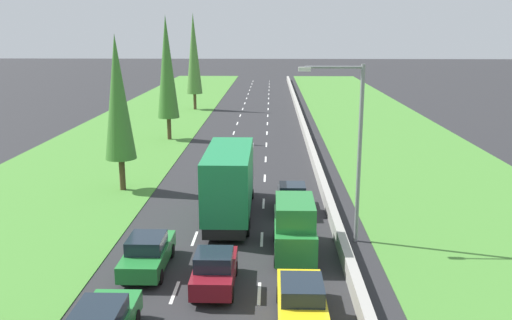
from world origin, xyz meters
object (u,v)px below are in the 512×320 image
object	(u,v)px
yellow_sedan_right_lane	(302,301)
poplar_tree_fourth	(194,54)
grey_hatchback_right_lane	(292,197)
poplar_tree_third	(167,67)
green_sedan_left_lane_third	(148,253)
green_van_right_lane	(294,227)
street_light_mast	(353,141)
maroon_hatchback_centre_lane	(215,270)
poplar_tree_second	(118,98)
green_box_truck_centre_lane	(230,180)

from	to	relation	value
yellow_sedan_right_lane	poplar_tree_fourth	bearing A→B (deg)	101.82
grey_hatchback_right_lane	poplar_tree_fourth	world-z (taller)	poplar_tree_fourth
poplar_tree_third	poplar_tree_fourth	distance (m)	21.01
green_sedan_left_lane_third	grey_hatchback_right_lane	bearing A→B (deg)	51.20
green_van_right_lane	street_light_mast	size ratio (longest dim) A/B	0.54
maroon_hatchback_centre_lane	poplar_tree_fourth	size ratio (longest dim) A/B	0.30
poplar_tree_fourth	street_light_mast	size ratio (longest dim) A/B	1.43
poplar_tree_second	street_light_mast	distance (m)	16.63
yellow_sedan_right_lane	green_sedan_left_lane_third	distance (m)	7.96
maroon_hatchback_centre_lane	poplar_tree_fourth	xyz separation A→B (m)	(-8.11, 52.88, 6.64)
yellow_sedan_right_lane	grey_hatchback_right_lane	xyz separation A→B (m)	(0.11, 12.76, 0.02)
maroon_hatchback_centre_lane	poplar_tree_second	world-z (taller)	poplar_tree_second
street_light_mast	poplar_tree_fourth	bearing A→B (deg)	106.98
green_sedan_left_lane_third	poplar_tree_third	xyz separation A→B (m)	(-4.56, 30.13, 6.27)
green_box_truck_centre_lane	street_light_mast	size ratio (longest dim) A/B	1.04
yellow_sedan_right_lane	green_van_right_lane	xyz separation A→B (m)	(-0.03, 6.19, 0.59)
yellow_sedan_right_lane	maroon_hatchback_centre_lane	bearing A→B (deg)	143.82
green_van_right_lane	green_sedan_left_lane_third	distance (m)	6.95
maroon_hatchback_centre_lane	grey_hatchback_right_lane	distance (m)	10.82
grey_hatchback_right_lane	poplar_tree_second	xyz separation A→B (m)	(-11.31, 4.08, 5.41)
yellow_sedan_right_lane	poplar_tree_third	distance (m)	36.76
yellow_sedan_right_lane	green_van_right_lane	size ratio (longest dim) A/B	0.92
poplar_tree_third	maroon_hatchback_centre_lane	bearing A→B (deg)	-76.30
yellow_sedan_right_lane	street_light_mast	bearing A→B (deg)	70.34
green_box_truck_centre_lane	poplar_tree_fourth	bearing A→B (deg)	100.46
green_box_truck_centre_lane	grey_hatchback_right_lane	bearing A→B (deg)	17.62
green_box_truck_centre_lane	poplar_tree_fourth	size ratio (longest dim) A/B	0.73
poplar_tree_second	green_sedan_left_lane_third	bearing A→B (deg)	-70.24
yellow_sedan_right_lane	poplar_tree_second	size ratio (longest dim) A/B	0.43
grey_hatchback_right_lane	poplar_tree_third	distance (m)	25.25
yellow_sedan_right_lane	poplar_tree_third	size ratio (longest dim) A/B	0.37
green_sedan_left_lane_third	poplar_tree_second	distance (m)	14.39
poplar_tree_second	green_box_truck_centre_lane	bearing A→B (deg)	-34.19
maroon_hatchback_centre_lane	grey_hatchback_right_lane	world-z (taller)	same
yellow_sedan_right_lane	poplar_tree_third	bearing A→B (deg)	108.11
green_van_right_lane	poplar_tree_fourth	bearing A→B (deg)	103.22
grey_hatchback_right_lane	green_sedan_left_lane_third	size ratio (longest dim) A/B	0.87
maroon_hatchback_centre_lane	green_box_truck_centre_lane	bearing A→B (deg)	90.12
grey_hatchback_right_lane	poplar_tree_second	size ratio (longest dim) A/B	0.38
poplar_tree_second	poplar_tree_fourth	size ratio (longest dim) A/B	0.81
green_van_right_lane	grey_hatchback_right_lane	distance (m)	6.60
poplar_tree_second	poplar_tree_third	bearing A→B (deg)	90.19
green_sedan_left_lane_third	green_box_truck_centre_lane	bearing A→B (deg)	66.45
green_sedan_left_lane_third	green_van_right_lane	bearing A→B (deg)	15.81
street_light_mast	green_box_truck_centre_lane	bearing A→B (deg)	150.70
grey_hatchback_right_lane	green_box_truck_centre_lane	bearing A→B (deg)	-162.38
green_box_truck_centre_lane	poplar_tree_third	distance (m)	24.58
green_box_truck_centre_lane	street_light_mast	distance (m)	7.92
street_light_mast	maroon_hatchback_centre_lane	bearing A→B (deg)	-139.21
green_sedan_left_lane_third	poplar_tree_fourth	distance (m)	51.79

